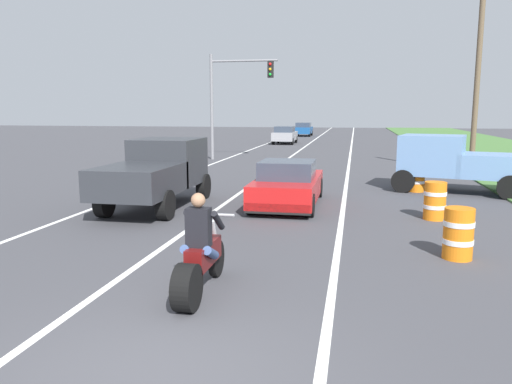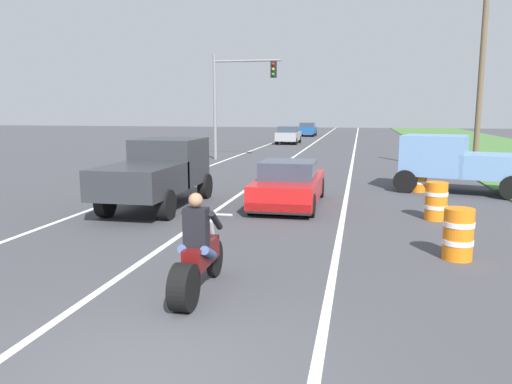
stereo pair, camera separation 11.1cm
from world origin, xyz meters
name	(u,v)px [view 2 (the right image)]	position (x,y,z in m)	size (l,w,h in m)	color
ground_plane	(146,376)	(0.00, 0.00, 0.00)	(160.00, 160.00, 0.00)	#424247
lane_stripe_left_solid	(210,166)	(-5.40, 20.00, 0.00)	(0.14, 120.00, 0.01)	white
lane_stripe_right_solid	(351,169)	(1.80, 20.00, 0.00)	(0.14, 120.00, 0.01)	white
lane_stripe_centre_dashed	(279,167)	(-1.80, 20.00, 0.00)	(0.14, 120.00, 0.01)	white
motorcycle_with_rider	(197,259)	(-0.21, 2.38, 0.59)	(0.70, 2.21, 1.62)	black
sports_car_red	(289,185)	(0.14, 10.04, 0.63)	(1.84, 4.30, 1.37)	red
pickup_truck_left_lane_dark_grey	(159,170)	(-3.60, 9.01, 1.11)	(2.02, 4.80, 1.98)	#2D3035
pickup_truck_right_shoulder_light_blue	(462,161)	(5.68, 13.64, 1.11)	(5.14, 3.14, 1.98)	#6B93C6
traffic_light_mast_near	(234,91)	(-4.95, 23.45, 3.95)	(3.93, 0.34, 6.00)	gray
utility_pole_roadside	(480,88)	(7.28, 19.23, 3.80)	(0.24, 0.24, 7.61)	brown
construction_barrel_nearest	(458,234)	(4.10, 5.24, 0.50)	(0.58, 0.58, 1.00)	orange
construction_barrel_mid	(436,201)	(4.19, 8.84, 0.50)	(0.58, 0.58, 1.00)	orange
construction_barrel_far	(419,178)	(4.25, 13.51, 0.50)	(0.58, 0.58, 1.00)	orange
distant_car_far_ahead	(289,135)	(-3.88, 38.05, 0.77)	(1.80, 4.00, 1.50)	#99999E
distant_car_further_ahead	(307,129)	(-3.62, 51.23, 0.77)	(1.80, 4.00, 1.50)	#194C8C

